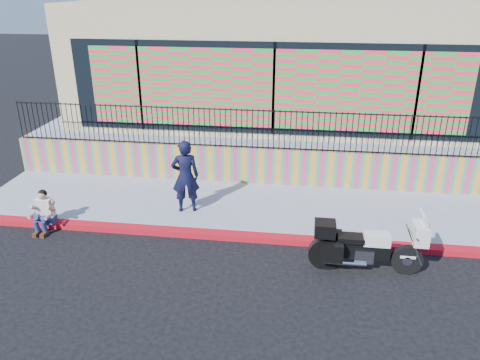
# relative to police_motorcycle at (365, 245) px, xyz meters

# --- Properties ---
(ground) EXTENTS (90.00, 90.00, 0.00)m
(ground) POSITION_rel_police_motorcycle_xyz_m (-2.37, 0.96, -0.63)
(ground) COLOR black
(ground) RESTS_ON ground
(red_curb) EXTENTS (16.00, 0.30, 0.15)m
(red_curb) POSITION_rel_police_motorcycle_xyz_m (-2.37, 0.96, -0.55)
(red_curb) COLOR #B60D2A
(red_curb) RESTS_ON ground
(sidewalk) EXTENTS (16.00, 3.00, 0.15)m
(sidewalk) POSITION_rel_police_motorcycle_xyz_m (-2.37, 2.61, -0.55)
(sidewalk) COLOR #8991A4
(sidewalk) RESTS_ON ground
(mural_wall) EXTENTS (16.00, 0.20, 1.10)m
(mural_wall) POSITION_rel_police_motorcycle_xyz_m (-2.37, 4.21, 0.07)
(mural_wall) COLOR #E03B69
(mural_wall) RESTS_ON sidewalk
(metal_fence) EXTENTS (15.80, 0.04, 1.20)m
(metal_fence) POSITION_rel_police_motorcycle_xyz_m (-2.37, 4.21, 1.22)
(metal_fence) COLOR black
(metal_fence) RESTS_ON mural_wall
(elevated_platform) EXTENTS (16.00, 10.00, 1.25)m
(elevated_platform) POSITION_rel_police_motorcycle_xyz_m (-2.37, 9.31, -0.00)
(elevated_platform) COLOR #8991A4
(elevated_platform) RESTS_ON ground
(storefront_building) EXTENTS (14.00, 8.06, 4.00)m
(storefront_building) POSITION_rel_police_motorcycle_xyz_m (-2.37, 9.09, 2.62)
(storefront_building) COLOR #C5B583
(storefront_building) RESTS_ON elevated_platform
(police_motorcycle) EXTENTS (2.40, 0.79, 1.50)m
(police_motorcycle) POSITION_rel_police_motorcycle_xyz_m (0.00, 0.00, 0.00)
(police_motorcycle) COLOR black
(police_motorcycle) RESTS_ON ground
(police_officer) EXTENTS (0.82, 0.64, 1.98)m
(police_officer) POSITION_rel_police_motorcycle_xyz_m (-4.44, 2.04, 0.52)
(police_officer) COLOR black
(police_officer) RESTS_ON sidewalk
(seated_man) EXTENTS (0.54, 0.71, 1.06)m
(seated_man) POSITION_rel_police_motorcycle_xyz_m (-7.81, 0.71, -0.18)
(seated_man) COLOR navy
(seated_man) RESTS_ON ground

